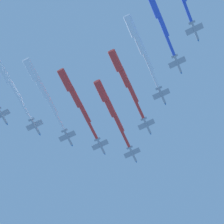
{
  "coord_description": "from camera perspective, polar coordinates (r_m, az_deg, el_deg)",
  "views": [
    {
      "loc": [
        59.49,
        -32.33,
        -22.97
      ],
      "look_at": [
        0.0,
        0.0,
        155.1
      ],
      "focal_mm": 63.59,
      "sensor_mm": 36.0,
      "label": 1
    }
  ],
  "objects": [
    {
      "name": "jet_port_mid",
      "position": [
        188.0,
        -10.13,
        3.47
      ],
      "size": [
        31.22,
        40.08,
        3.92
      ],
      "color": "#9EA3AD"
    },
    {
      "name": "jet_port_inner",
      "position": [
        188.22,
        -5.3,
        2.09
      ],
      "size": [
        30.76,
        40.56,
        3.88
      ],
      "color": "#9EA3AD"
    },
    {
      "name": "jet_starboard_mid",
      "position": [
        183.57,
        4.02,
        9.65
      ],
      "size": [
        29.94,
        38.94,
        3.84
      ],
      "color": "#9EA3AD"
    },
    {
      "name": "jet_starboard_outer",
      "position": [
        181.75,
        6.08,
        14.79
      ],
      "size": [
        31.12,
        40.95,
        3.94
      ],
      "color": "#9EA3AD"
    },
    {
      "name": "jet_starboard_inner",
      "position": [
        186.13,
        1.79,
        4.93
      ],
      "size": [
        29.61,
        39.1,
        3.89
      ],
      "color": "#9EA3AD"
    },
    {
      "name": "jet_lead",
      "position": [
        190.36,
        -0.28,
        0.64
      ],
      "size": [
        30.47,
        39.6,
        3.89
      ],
      "color": "#9EA3AD"
    },
    {
      "name": "jet_port_outer",
      "position": [
        191.8,
        -15.28,
        5.45
      ],
      "size": [
        32.18,
        42.94,
        3.85
      ],
      "color": "#9EA3AD"
    }
  ]
}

